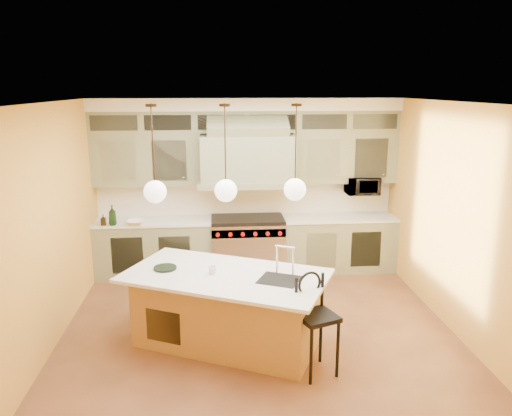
{
  "coord_description": "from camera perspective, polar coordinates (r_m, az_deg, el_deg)",
  "views": [
    {
      "loc": [
        -0.51,
        -5.85,
        3.08
      ],
      "look_at": [
        0.02,
        0.7,
        1.47
      ],
      "focal_mm": 35.0,
      "sensor_mm": 36.0,
      "label": 1
    }
  ],
  "objects": [
    {
      "name": "counter_stool",
      "position": [
        5.56,
        6.81,
        -12.37
      ],
      "size": [
        0.51,
        0.51,
        1.13
      ],
      "rotation": [
        0.0,
        0.0,
        0.37
      ],
      "color": "black",
      "rests_on": "floor"
    },
    {
      "name": "oil_bottle_a",
      "position": [
        8.19,
        -16.09,
        -0.81
      ],
      "size": [
        0.14,
        0.14,
        0.32
      ],
      "primitive_type": "imported",
      "rotation": [
        0.0,
        0.0,
        0.17
      ],
      "color": "black",
      "rests_on": "back_cabinetry"
    },
    {
      "name": "pendant_center",
      "position": [
        5.71,
        -3.48,
        2.29
      ],
      "size": [
        0.26,
        0.26,
        1.11
      ],
      "color": "#2D2319",
      "rests_on": "ceiling"
    },
    {
      "name": "oil_bottle_b",
      "position": [
        8.24,
        -17.05,
        -1.32
      ],
      "size": [
        0.08,
        0.08,
        0.17
      ],
      "primitive_type": "imported",
      "rotation": [
        0.0,
        0.0,
        0.05
      ],
      "color": "black",
      "rests_on": "back_cabinetry"
    },
    {
      "name": "wall_right",
      "position": [
        6.78,
        21.88,
        -1.2
      ],
      "size": [
        0.0,
        5.0,
        5.0
      ],
      "primitive_type": "plane",
      "rotation": [
        1.57,
        0.0,
        -1.57
      ],
      "color": "gold",
      "rests_on": "ground"
    },
    {
      "name": "wall_left",
      "position": [
        6.39,
        -22.65,
        -2.13
      ],
      "size": [
        0.0,
        5.0,
        5.0
      ],
      "primitive_type": "plane",
      "rotation": [
        1.57,
        0.0,
        1.57
      ],
      "color": "gold",
      "rests_on": "ground"
    },
    {
      "name": "microwave",
      "position": [
        8.62,
        12.03,
        2.53
      ],
      "size": [
        0.54,
        0.37,
        0.3
      ],
      "primitive_type": "imported",
      "color": "black",
      "rests_on": "back_cabinetry"
    },
    {
      "name": "range",
      "position": [
        8.42,
        -0.96,
        -4.21
      ],
      "size": [
        1.2,
        0.74,
        0.96
      ],
      "color": "silver",
      "rests_on": "floor"
    },
    {
      "name": "fruit_bowl",
      "position": [
        8.16,
        -13.56,
        -1.61
      ],
      "size": [
        0.31,
        0.31,
        0.07
      ],
      "primitive_type": "imported",
      "rotation": [
        0.0,
        0.0,
        -0.07
      ],
      "color": "white",
      "rests_on": "back_cabinetry"
    },
    {
      "name": "wall_front",
      "position": [
        3.76,
        3.64,
        -12.02
      ],
      "size": [
        5.0,
        0.0,
        5.0
      ],
      "primitive_type": "plane",
      "rotation": [
        -1.57,
        0.0,
        0.0
      ],
      "color": "gold",
      "rests_on": "ground"
    },
    {
      "name": "kitchen_island",
      "position": [
        6.17,
        -3.24,
        -11.28
      ],
      "size": [
        2.67,
        2.14,
        1.35
      ],
      "rotation": [
        0.0,
        0.0,
        -0.44
      ],
      "color": "#A17139",
      "rests_on": "floor"
    },
    {
      "name": "back_cabinetry",
      "position": [
        8.26,
        -1.02,
        2.22
      ],
      "size": [
        5.0,
        0.77,
        2.9
      ],
      "color": "gray",
      "rests_on": "floor"
    },
    {
      "name": "wall_back",
      "position": [
        8.52,
        -1.14,
        2.71
      ],
      "size": [
        5.0,
        0.0,
        5.0
      ],
      "primitive_type": "plane",
      "rotation": [
        1.57,
        0.0,
        0.0
      ],
      "color": "gold",
      "rests_on": "ground"
    },
    {
      "name": "ceiling",
      "position": [
        5.87,
        0.32,
        11.97
      ],
      "size": [
        5.0,
        5.0,
        0.0
      ],
      "primitive_type": "plane",
      "rotation": [
        3.14,
        0.0,
        0.0
      ],
      "color": "white",
      "rests_on": "wall_back"
    },
    {
      "name": "floor",
      "position": [
        6.63,
        0.29,
        -13.95
      ],
      "size": [
        5.0,
        5.0,
        0.0
      ],
      "primitive_type": "plane",
      "color": "#57321D",
      "rests_on": "ground"
    },
    {
      "name": "pendant_right",
      "position": [
        5.78,
        4.48,
        2.41
      ],
      "size": [
        0.26,
        0.26,
        1.11
      ],
      "color": "#2D2319",
      "rests_on": "ceiling"
    },
    {
      "name": "pendant_left",
      "position": [
        5.75,
        -11.47,
        2.12
      ],
      "size": [
        0.26,
        0.26,
        1.11
      ],
      "color": "#2D2319",
      "rests_on": "ceiling"
    },
    {
      "name": "cup",
      "position": [
        5.96,
        -5.0,
        -7.09
      ],
      "size": [
        0.11,
        0.11,
        0.1
      ],
      "primitive_type": "imported",
      "rotation": [
        0.0,
        0.0,
        0.04
      ],
      "color": "silver",
      "rests_on": "kitchen_island"
    }
  ]
}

